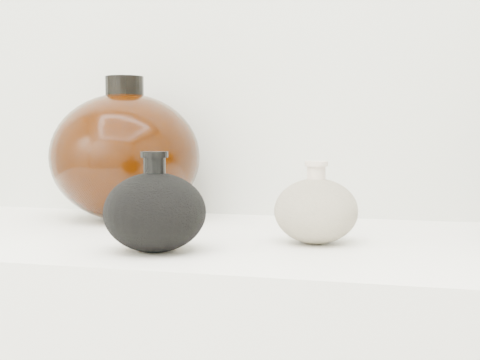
# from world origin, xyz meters

# --- Properties ---
(black_gourd_vase) EXTENTS (0.13, 0.13, 0.12)m
(black_gourd_vase) POSITION_xyz_m (-0.10, 0.81, 0.95)
(black_gourd_vase) COLOR black
(black_gourd_vase) RESTS_ON display_counter
(cream_gourd_vase) EXTENTS (0.13, 0.13, 0.11)m
(cream_gourd_vase) POSITION_xyz_m (0.09, 0.92, 0.94)
(cream_gourd_vase) COLOR beige
(cream_gourd_vase) RESTS_ON display_counter
(left_round_pot) EXTENTS (0.30, 0.30, 0.24)m
(left_round_pot) POSITION_xyz_m (-0.26, 1.08, 1.01)
(left_round_pot) COLOR black
(left_round_pot) RESTS_ON display_counter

